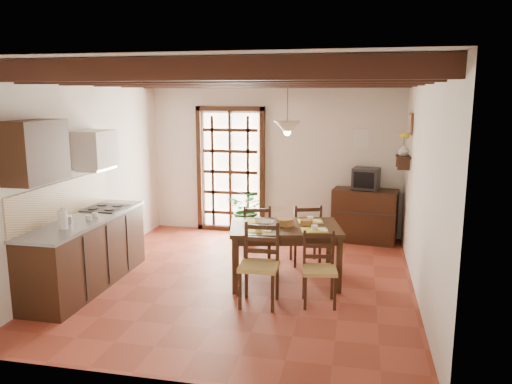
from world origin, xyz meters
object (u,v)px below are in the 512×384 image
(chair_near_right, at_px, (319,282))
(chair_far_right, at_px, (305,245))
(chair_far_left, at_px, (257,245))
(pendant_lamp, at_px, (287,126))
(dining_table, at_px, (285,233))
(chair_near_left, at_px, (259,280))
(crt_tv, at_px, (366,178))
(sideboard, at_px, (364,216))
(potted_plant, at_px, (247,208))
(kitchen_counter, at_px, (86,251))

(chair_near_right, distance_m, chair_far_right, 1.47)
(chair_far_right, bearing_deg, chair_far_left, -5.38)
(pendant_lamp, bearing_deg, dining_table, -90.00)
(chair_far_left, xyz_separation_m, pendant_lamp, (0.51, -0.54, 1.79))
(chair_near_left, xyz_separation_m, crt_tv, (1.23, 2.94, 0.79))
(chair_near_left, xyz_separation_m, chair_far_right, (0.37, 1.59, -0.02))
(crt_tv, bearing_deg, pendant_lamp, -105.39)
(chair_far_left, bearing_deg, chair_near_right, 116.52)
(dining_table, distance_m, crt_tv, 2.43)
(sideboard, bearing_deg, dining_table, -107.45)
(chair_near_right, distance_m, chair_far_left, 1.63)
(chair_far_left, bearing_deg, sideboard, -147.96)
(pendant_lamp, bearing_deg, crt_tv, 62.94)
(chair_far_right, relative_size, sideboard, 0.86)
(chair_near_right, bearing_deg, chair_far_right, 93.46)
(sideboard, bearing_deg, potted_plant, -162.46)
(sideboard, bearing_deg, pendant_lamp, -108.54)
(potted_plant, bearing_deg, pendant_lamp, -61.89)
(chair_near_right, relative_size, chair_far_right, 0.94)
(chair_far_left, distance_m, crt_tv, 2.32)
(dining_table, height_order, crt_tv, crt_tv)
(kitchen_counter, height_order, chair_near_right, kitchen_counter)
(kitchen_counter, bearing_deg, chair_near_right, 0.58)
(chair_near_right, xyz_separation_m, crt_tv, (0.54, 2.79, 0.82))
(dining_table, bearing_deg, pendant_lamp, 77.29)
(kitchen_counter, relative_size, potted_plant, 1.21)
(dining_table, relative_size, pendant_lamp, 1.89)
(chair_far_right, bearing_deg, kitchen_counter, 10.28)
(chair_far_right, bearing_deg, crt_tv, -140.41)
(chair_near_left, xyz_separation_m, chair_near_right, (0.70, 0.16, -0.03))
(dining_table, relative_size, chair_near_left, 1.64)
(chair_near_left, height_order, potted_plant, potted_plant)
(dining_table, xyz_separation_m, crt_tv, (1.05, 2.15, 0.42))
(dining_table, relative_size, sideboard, 1.50)
(chair_near_right, relative_size, pendant_lamp, 1.03)
(kitchen_counter, xyz_separation_m, pendant_lamp, (2.52, 0.77, 1.60))
(crt_tv, xyz_separation_m, pendant_lamp, (-1.05, -2.05, 0.98))
(chair_near_right, distance_m, crt_tv, 2.96)
(pendant_lamp, bearing_deg, chair_far_right, 74.73)
(chair_near_right, bearing_deg, kitchen_counter, 171.35)
(kitchen_counter, relative_size, chair_far_left, 2.46)
(chair_near_right, bearing_deg, chair_far_left, 119.54)
(chair_far_right, bearing_deg, chair_near_right, 84.60)
(dining_table, distance_m, potted_plant, 2.07)
(dining_table, height_order, chair_near_left, chair_near_left)
(chair_near_right, height_order, chair_far_right, chair_far_right)
(chair_near_left, height_order, sideboard, chair_near_left)
(chair_far_right, xyz_separation_m, crt_tv, (0.86, 1.36, 0.81))
(chair_near_right, relative_size, sideboard, 0.82)
(potted_plant, bearing_deg, crt_tv, 8.91)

